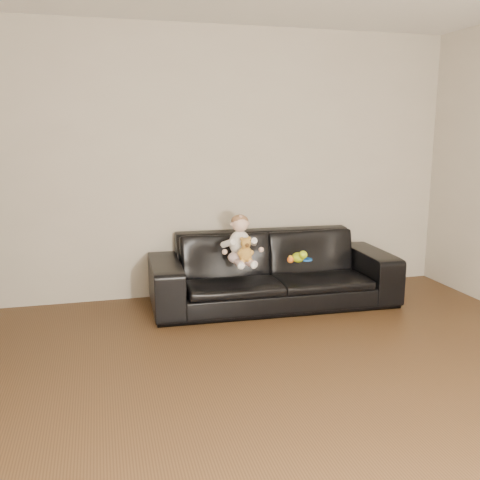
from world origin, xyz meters
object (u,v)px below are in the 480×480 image
object	(u,v)px
baby	(240,243)
toy_blue_disc	(306,259)
toy_rattle	(290,260)
sofa	(273,270)
toy_green	(298,257)
teddy_bear	(245,250)

from	to	relation	value
baby	toy_blue_disc	xyz separation A→B (m)	(0.63, -0.02, -0.19)
toy_rattle	sofa	bearing A→B (deg)	116.31
toy_green	toy_rattle	distance (m)	0.08
baby	sofa	bearing A→B (deg)	14.06
toy_blue_disc	sofa	bearing A→B (deg)	153.73
sofa	teddy_bear	distance (m)	0.50
toy_rattle	toy_blue_disc	distance (m)	0.19
toy_green	toy_blue_disc	size ratio (longest dim) A/B	1.22
toy_rattle	baby	bearing A→B (deg)	169.48
sofa	baby	distance (m)	0.48
sofa	teddy_bear	xyz separation A→B (m)	(-0.34, -0.26, 0.27)
baby	toy_blue_disc	bearing A→B (deg)	-6.84
teddy_bear	toy_blue_disc	distance (m)	0.65
sofa	toy_blue_disc	bearing A→B (deg)	-24.45
toy_blue_disc	toy_rattle	bearing A→B (deg)	-159.89
sofa	toy_green	bearing A→B (deg)	-45.36
sofa	toy_rattle	world-z (taller)	sofa
toy_rattle	toy_blue_disc	world-z (taller)	toy_rattle
toy_rattle	toy_green	bearing A→B (deg)	9.70
toy_blue_disc	teddy_bear	bearing A→B (deg)	-169.10
sofa	teddy_bear	world-z (taller)	teddy_bear
toy_green	baby	bearing A→B (deg)	172.38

